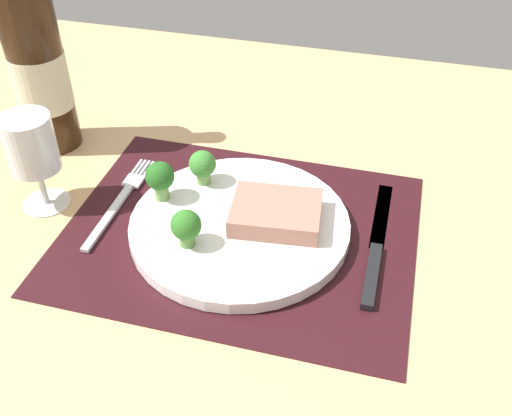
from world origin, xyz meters
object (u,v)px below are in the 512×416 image
Objects in this scene: wine_bottle at (38,69)px; wine_glass at (32,149)px; plate at (240,226)px; steak at (276,213)px; knife at (376,250)px; fork at (120,200)px.

wine_bottle is 2.51× the size of wine_glass.
wine_glass is at bearing -177.89° from plate.
steak is at bearing 15.37° from plate.
wine_glass reaches higher than knife.
plate is 36.22cm from wine_bottle.
knife is at bearing 2.00° from wine_glass.
plate is 0.83× the size of wine_bottle.
steak is at bearing 0.15° from fork.
wine_bottle is at bearing 165.35° from knife.
steak is 30.93cm from wine_glass.
steak is 21.17cm from fork.
plate is 16.66cm from knife.
wine_glass is (-30.39, -2.14, 5.36)cm from steak.
steak is at bearing -17.18° from wine_bottle.
knife is 1.77× the size of wine_glass.
knife is (12.37, -0.64, -2.51)cm from steak.
wine_glass is (6.12, -13.43, -3.47)cm from wine_bottle.
fork is 0.59× the size of wine_bottle.
plate is 2.08× the size of wine_glass.
steak is 0.83× the size of wine_glass.
wine_bottle is (-15.50, 11.04, 11.40)cm from fork.
fork is 1.48× the size of wine_glass.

